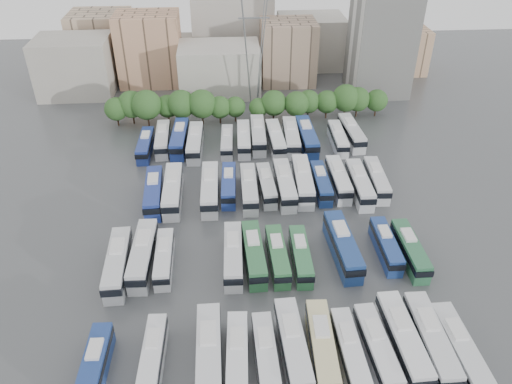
{
  "coord_description": "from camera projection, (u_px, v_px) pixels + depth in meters",
  "views": [
    {
      "loc": [
        -5.56,
        -62.03,
        50.21
      ],
      "look_at": [
        -0.51,
        8.26,
        3.0
      ],
      "focal_mm": 35.0,
      "sensor_mm": 36.0,
      "label": 1
    }
  ],
  "objects": [
    {
      "name": "bus_r3_s9",
      "position": [
        291.0,
        137.0,
        103.72
      ],
      "size": [
        3.5,
        13.34,
        4.15
      ],
      "rotation": [
        0.0,
        0.0,
        -0.05
      ],
      "color": "silver",
      "rests_on": "ground"
    },
    {
      "name": "bus_r3_s7",
      "position": [
        258.0,
        135.0,
        104.53
      ],
      "size": [
        3.27,
        13.24,
        4.13
      ],
      "rotation": [
        0.0,
        0.0,
        -0.03
      ],
      "color": "silver",
      "rests_on": "ground"
    },
    {
      "name": "bus_r3_s13",
      "position": [
        351.0,
        132.0,
        105.49
      ],
      "size": [
        3.47,
        13.03,
        4.05
      ],
      "rotation": [
        0.0,
        0.0,
        0.05
      ],
      "color": "silver",
      "rests_on": "ground"
    },
    {
      "name": "bus_r0_s9",
      "position": [
        349.0,
        351.0,
        58.96
      ],
      "size": [
        2.62,
        11.36,
        3.55
      ],
      "rotation": [
        0.0,
        0.0,
        0.01
      ],
      "color": "silver",
      "rests_on": "ground"
    },
    {
      "name": "bus_r1_s6",
      "position": [
        254.0,
        254.0,
        73.26
      ],
      "size": [
        3.2,
        12.46,
        3.88
      ],
      "rotation": [
        0.0,
        0.0,
        0.04
      ],
      "color": "#2D693D",
      "rests_on": "ground"
    },
    {
      "name": "bus_r0_s8",
      "position": [
        322.0,
        347.0,
        59.26
      ],
      "size": [
        3.33,
        12.62,
        3.92
      ],
      "rotation": [
        0.0,
        0.0,
        -0.05
      ],
      "color": "beige",
      "rests_on": "ground"
    },
    {
      "name": "bus_r2_s2",
      "position": [
        173.0,
        190.0,
        86.91
      ],
      "size": [
        3.04,
        13.6,
        4.26
      ],
      "rotation": [
        0.0,
        0.0,
        0.01
      ],
      "color": "silver",
      "rests_on": "ground"
    },
    {
      "name": "bus_r0_s12",
      "position": [
        430.0,
        341.0,
        59.86
      ],
      "size": [
        3.0,
        13.3,
        4.17
      ],
      "rotation": [
        0.0,
        0.0,
        -0.01
      ],
      "color": "silver",
      "rests_on": "ground"
    },
    {
      "name": "bus_r0_s11",
      "position": [
        403.0,
        340.0,
        59.93
      ],
      "size": [
        3.3,
        13.37,
        4.17
      ],
      "rotation": [
        0.0,
        0.0,
        0.03
      ],
      "color": "silver",
      "rests_on": "ground"
    },
    {
      "name": "bus_r3_s12",
      "position": [
        338.0,
        138.0,
        103.76
      ],
      "size": [
        2.82,
        11.77,
        3.67
      ],
      "rotation": [
        0.0,
        0.0,
        -0.02
      ],
      "color": "white",
      "rests_on": "ground"
    },
    {
      "name": "bus_r3_s8",
      "position": [
        276.0,
        139.0,
        103.16
      ],
      "size": [
        3.23,
        12.82,
        3.99
      ],
      "rotation": [
        0.0,
        0.0,
        0.04
      ],
      "color": "white",
      "rests_on": "ground"
    },
    {
      "name": "bus_r2_s13",
      "position": [
        376.0,
        179.0,
        90.28
      ],
      "size": [
        3.22,
        12.15,
        3.78
      ],
      "rotation": [
        0.0,
        0.0,
        -0.05
      ],
      "color": "silver",
      "rests_on": "ground"
    },
    {
      "name": "bus_r1_s8",
      "position": [
        301.0,
        255.0,
        73.17
      ],
      "size": [
        2.64,
        11.26,
        3.52
      ],
      "rotation": [
        0.0,
        0.0,
        -0.02
      ],
      "color": "#307143",
      "rests_on": "ground"
    },
    {
      "name": "bus_r0_s7",
      "position": [
        293.0,
        346.0,
        59.28
      ],
      "size": [
        3.33,
        12.94,
        4.03
      ],
      "rotation": [
        0.0,
        0.0,
        0.04
      ],
      "color": "silver",
      "rests_on": "ground"
    },
    {
      "name": "bus_r2_s12",
      "position": [
        359.0,
        184.0,
        88.81
      ],
      "size": [
        3.02,
        12.88,
        4.03
      ],
      "rotation": [
        0.0,
        0.0,
        -0.02
      ],
      "color": "silver",
      "rests_on": "ground"
    },
    {
      "name": "bus_r2_s5",
      "position": [
        229.0,
        185.0,
        88.96
      ],
      "size": [
        2.98,
        11.61,
        3.61
      ],
      "rotation": [
        0.0,
        0.0,
        -0.04
      ],
      "color": "navy",
      "rests_on": "ground"
    },
    {
      "name": "bus_r2_s11",
      "position": [
        338.0,
        179.0,
        90.32
      ],
      "size": [
        2.7,
        12.36,
        3.88
      ],
      "rotation": [
        0.0,
        0.0,
        -0.0
      ],
      "color": "silver",
      "rests_on": "ground"
    },
    {
      "name": "bus_r3_s2",
      "position": [
        180.0,
        138.0,
        103.19
      ],
      "size": [
        3.5,
        13.3,
        4.13
      ],
      "rotation": [
        0.0,
        0.0,
        -0.05
      ],
      "color": "navy",
      "rests_on": "ground"
    },
    {
      "name": "tree_line",
      "position": [
        240.0,
        103.0,
        111.98
      ],
      "size": [
        64.22,
        7.84,
        8.41
      ],
      "color": "black",
      "rests_on": "ground"
    },
    {
      "name": "bus_r1_s13",
      "position": [
        410.0,
        250.0,
        74.14
      ],
      "size": [
        2.66,
        11.75,
        3.68
      ],
      "rotation": [
        0.0,
        0.0,
        0.01
      ],
      "color": "#2C6742",
      "rests_on": "ground"
    },
    {
      "name": "bus_r2_s9",
      "position": [
        303.0,
        181.0,
        89.53
      ],
      "size": [
        3.52,
        13.69,
        4.26
      ],
      "rotation": [
        0.0,
        0.0,
        -0.04
      ],
      "color": "silver",
      "rests_on": "ground"
    },
    {
      "name": "bus_r3_s0",
      "position": [
        145.0,
        145.0,
        101.36
      ],
      "size": [
        2.71,
        11.46,
        3.58
      ],
      "rotation": [
        0.0,
        0.0,
        -0.02
      ],
      "color": "navy",
      "rests_on": "ground"
    },
    {
      "name": "bus_r1_s12",
      "position": [
        386.0,
        245.0,
        75.15
      ],
      "size": [
        2.47,
        11.1,
        3.48
      ],
      "rotation": [
        0.0,
        0.0,
        -0.0
      ],
      "color": "navy",
      "rests_on": "ground"
    },
    {
      "name": "ground",
      "position": [
        263.0,
        236.0,
        79.68
      ],
      "size": [
        220.0,
        220.0,
        0.0
      ],
      "primitive_type": "plane",
      "color": "#424447",
      "rests_on": "ground"
    },
    {
      "name": "bus_r1_s2",
      "position": [
        164.0,
        258.0,
        72.75
      ],
      "size": [
        2.51,
        10.98,
        3.44
      ],
      "rotation": [
        0.0,
        0.0,
        0.01
      ],
      "color": "silver",
      "rests_on": "ground"
    },
    {
      "name": "bus_r0_s2",
      "position": [
        153.0,
        356.0,
        58.42
      ],
      "size": [
        2.76,
        10.97,
        3.42
      ],
      "rotation": [
        0.0,
        0.0,
        -0.04
      ],
      "color": "silver",
      "rests_on": "ground"
    },
    {
      "name": "bus_r2_s7",
      "position": [
        266.0,
        185.0,
        88.94
      ],
      "size": [
        3.01,
        11.46,
        3.56
      ],
      "rotation": [
        0.0,
        0.0,
        0.05
      ],
      "color": "silver",
      "rests_on": "ground"
    },
    {
      "name": "bus_r1_s7",
      "position": [
        278.0,
        255.0,
        73.15
      ],
      "size": [
        2.8,
        11.47,
        3.58
      ],
      "rotation": [
        0.0,
        0.0,
        0.03
      ],
      "color": "#2F6F3E",
      "rests_on": "ground"
    },
    {
      "name": "bus_r0_s0",
      "position": [
        94.0,
        368.0,
        56.97
      ],
      "size": [
        2.78,
        11.37,
        3.55
      ],
      "rotation": [
        0.0,
        0.0,
        -0.03
      ],
      "color": "navy",
      "rests_on": "ground"
    },
    {
      "name": "electricity_pylon",
      "position": [
        254.0,
        29.0,
        110.85
      ],
      "size": [
        9.0,
        6.91,
        33.83
      ],
      "color": "slate",
      "rests_on": "ground"
    },
    {
      "name": "bus_r1_s1",
      "position": [
        143.0,
        254.0,
        72.89
      ],
      "size": [
        3.32,
        13.33,
        4.16
      ],
      "rotation": [
        0.0,
        0.0,
        -0.03
      ],
      "color": "silver",
      "rests_on": "ground"
    },
    {
      "name": "bus_r1_s5",
      "position": [
        233.0,
        255.0,
        72.99
      ],
      "size": [
        3.03,
        12.43,
        3.88
      ],
      "rotation": [
        0.0,
        0.0,
        -0.03
      ],
      "color": "silver",
      "rests_on": "ground"
    },
    {
      "name": "bus_r0_s5",
      "position": [
        237.0,
        357.0,
        58.16
      ],
      "size": [
        3.11,
        11.8,
        3.67
      ],
      "rotation": [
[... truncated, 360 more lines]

